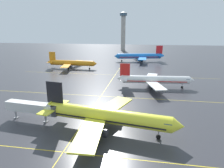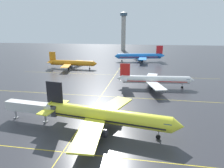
{
  "view_description": "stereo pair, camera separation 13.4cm",
  "coord_description": "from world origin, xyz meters",
  "px_view_note": "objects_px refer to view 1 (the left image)",
  "views": [
    {
      "loc": [
        16.74,
        -37.55,
        25.98
      ],
      "look_at": [
        4.26,
        37.18,
        4.79
      ],
      "focal_mm": 32.02,
      "sensor_mm": 36.0,
      "label": 1
    },
    {
      "loc": [
        16.87,
        -37.53,
        25.98
      ],
      "look_at": [
        4.26,
        37.18,
        4.79
      ],
      "focal_mm": 32.02,
      "sensor_mm": 36.0,
      "label": 2
    }
  ],
  "objects_px": {
    "airliner_third_row": "(71,63)",
    "airliner_far_left_stand": "(140,56)",
    "airliner_second_row": "(154,80)",
    "airliner_front_gate": "(105,116)",
    "jet_bridge": "(36,108)",
    "control_tower": "(123,29)"
  },
  "relations": [
    {
      "from": "airliner_front_gate",
      "to": "jet_bridge",
      "type": "bearing_deg",
      "value": 173.88
    },
    {
      "from": "airliner_third_row",
      "to": "airliner_far_left_stand",
      "type": "distance_m",
      "value": 57.42
    },
    {
      "from": "airliner_third_row",
      "to": "jet_bridge",
      "type": "relative_size",
      "value": 2.07
    },
    {
      "from": "airliner_front_gate",
      "to": "control_tower",
      "type": "distance_m",
      "value": 198.75
    },
    {
      "from": "airliner_second_row",
      "to": "airliner_far_left_stand",
      "type": "bearing_deg",
      "value": 96.89
    },
    {
      "from": "control_tower",
      "to": "airliner_second_row",
      "type": "bearing_deg",
      "value": -78.43
    },
    {
      "from": "jet_bridge",
      "to": "airliner_far_left_stand",
      "type": "bearing_deg",
      "value": 77.2
    },
    {
      "from": "airliner_front_gate",
      "to": "airliner_third_row",
      "type": "distance_m",
      "value": 87.72
    },
    {
      "from": "airliner_third_row",
      "to": "airliner_far_left_stand",
      "type": "relative_size",
      "value": 0.86
    },
    {
      "from": "airliner_front_gate",
      "to": "jet_bridge",
      "type": "height_order",
      "value": "airliner_front_gate"
    },
    {
      "from": "airliner_second_row",
      "to": "jet_bridge",
      "type": "relative_size",
      "value": 2.07
    },
    {
      "from": "airliner_third_row",
      "to": "jet_bridge",
      "type": "distance_m",
      "value": 78.65
    },
    {
      "from": "airliner_far_left_stand",
      "to": "airliner_front_gate",
      "type": "bearing_deg",
      "value": -92.6
    },
    {
      "from": "airliner_second_row",
      "to": "airliner_front_gate",
      "type": "bearing_deg",
      "value": -108.52
    },
    {
      "from": "control_tower",
      "to": "airliner_front_gate",
      "type": "bearing_deg",
      "value": -84.91
    },
    {
      "from": "airliner_far_left_stand",
      "to": "jet_bridge",
      "type": "distance_m",
      "value": 116.28
    },
    {
      "from": "jet_bridge",
      "to": "control_tower",
      "type": "distance_m",
      "value": 195.82
    },
    {
      "from": "airliner_second_row",
      "to": "control_tower",
      "type": "distance_m",
      "value": 159.35
    },
    {
      "from": "airliner_front_gate",
      "to": "airliner_second_row",
      "type": "bearing_deg",
      "value": 71.48
    },
    {
      "from": "jet_bridge",
      "to": "control_tower",
      "type": "relative_size",
      "value": 0.37
    },
    {
      "from": "airliner_far_left_stand",
      "to": "control_tower",
      "type": "bearing_deg",
      "value": 105.67
    },
    {
      "from": "airliner_third_row",
      "to": "control_tower",
      "type": "distance_m",
      "value": 121.98
    }
  ]
}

